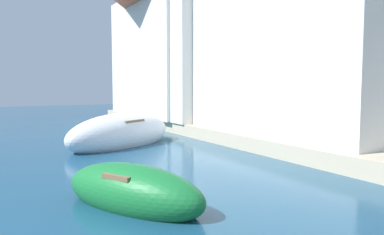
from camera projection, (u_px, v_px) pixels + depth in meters
The scene contains 6 objects.
moored_boat_3 at pixel (132, 191), 6.99m from camera, with size 2.42×3.29×1.02m.
moored_boat_4 at pixel (121, 134), 14.13m from camera, with size 5.26×3.97×1.56m.
waterfront_building_main at pixel (296, 30), 14.71m from camera, with size 5.47×10.46×7.57m.
waterfront_building_annex at pixel (187, 46), 22.50m from camera, with size 6.88×8.75×7.93m.
waterfront_building_far at pixel (192, 51), 21.99m from camera, with size 6.55×10.05×7.23m.
quayside_tree at pixel (283, 60), 15.36m from camera, with size 2.24×2.24×3.88m.
Camera 1 is at (2.26, -4.21, 2.22)m, focal length 35.82 mm.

